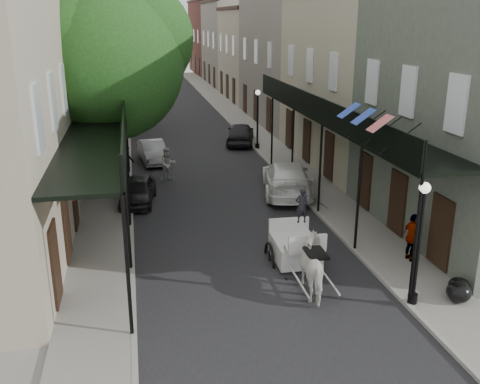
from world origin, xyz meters
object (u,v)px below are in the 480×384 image
lamppost_right_near (419,242)px  pedestrian_walking (168,164)px  car_left_mid (153,152)px  lamppost_right_far (258,118)px  car_right_near (287,178)px  pedestrian_sidewalk_left (125,159)px  horse (316,268)px  tree_far (120,52)px  car_left_near (138,190)px  tree_near (116,56)px  pedestrian_sidewalk_right (412,237)px  car_left_far (133,111)px  car_right_far (240,133)px  carriage (293,227)px  lamppost_left (125,179)px

lamppost_right_near → pedestrian_walking: bearing=113.0°
car_left_mid → lamppost_right_far: bearing=8.1°
lamppost_right_far → car_right_near: lamppost_right_far is taller
pedestrian_sidewalk_left → horse: bearing=107.8°
lamppost_right_far → horse: (-2.53, -18.68, -1.19)m
tree_far → lamppost_right_far: bearing=-36.5°
car_left_near → car_right_near: car_right_near is taller
lamppost_right_far → horse: 18.89m
pedestrian_walking → car_left_mid: (-0.60, 3.86, -0.24)m
tree_far → car_left_mid: 9.66m
tree_near → horse: 13.52m
tree_far → pedestrian_sidewalk_right: size_ratio=5.11×
pedestrian_sidewalk_left → car_right_near: 8.90m
lamppost_right_far → car_right_near: (-0.66, -9.00, -1.27)m
car_left_far → car_right_far: (6.97, -10.38, -0.00)m
carriage → lamppost_right_far: bearing=82.3°
tree_far → pedestrian_sidewalk_left: tree_far is taller
car_right_far → tree_near: bearing=66.2°
tree_near → lamppost_left: (0.10, -4.18, -4.44)m
car_left_mid → car_left_far: car_left_far is taller
lamppost_right_far → tree_far: bearing=143.5°
lamppost_right_far → pedestrian_sidewalk_right: (1.38, -17.30, -1.09)m
lamppost_left → pedestrian_sidewalk_right: size_ratio=2.20×
lamppost_right_far → car_right_near: 9.11m
tree_far → pedestrian_sidewalk_left: (0.05, -10.61, -4.91)m
tree_near → car_left_near: bearing=-63.5°
pedestrian_walking → pedestrian_sidewalk_left: size_ratio=1.08×
car_left_mid → car_right_near: size_ratio=0.71×
car_right_far → pedestrian_sidewalk_left: bearing=54.0°
lamppost_right_far → carriage: bearing=-98.8°
pedestrian_sidewalk_left → car_right_far: pedestrian_sidewalk_left is taller
lamppost_right_near → pedestrian_sidewalk_right: lamppost_right_near is taller
carriage → car_right_near: bearing=76.6°
lamppost_right_near → car_left_near: lamppost_right_near is taller
car_left_near → car_left_mid: size_ratio=0.93×
tree_far → pedestrian_sidewalk_left: size_ratio=5.35×
lamppost_right_near → pedestrian_walking: lamppost_right_near is taller
tree_near → carriage: 11.37m
tree_far → car_left_mid: tree_far is taller
tree_near → tree_far: bearing=90.2°
horse → pedestrian_sidewalk_left: pedestrian_sidewalk_left is taller
carriage → pedestrian_sidewalk_left: carriage is taller
horse → car_right_far: (1.81, 20.56, -0.13)m
carriage → car_right_near: carriage is taller
tree_far → car_right_far: bearing=-29.4°
lamppost_right_near → carriage: (-2.48, 4.01, -0.93)m
horse → tree_near: bearing=-60.9°
lamppost_right_far → horse: lamppost_right_far is taller
tree_far → carriage: (5.87, -22.17, -4.72)m
lamppost_right_near → pedestrian_sidewalk_left: lamppost_right_near is taller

